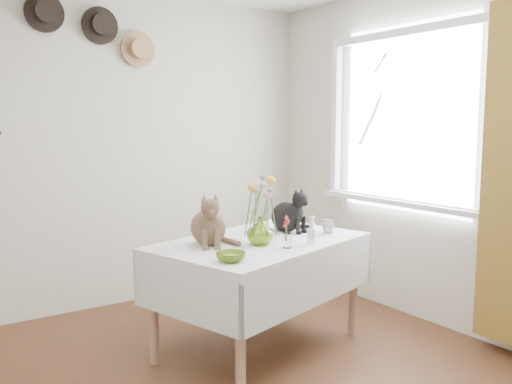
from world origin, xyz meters
TOP-DOWN VIEW (x-y plane):
  - room at (0.00, 0.00)m, footprint 4.08×4.58m
  - window at (1.97, 0.80)m, footprint 0.12×1.52m
  - dining_table at (0.68, 0.85)m, footprint 1.53×1.20m
  - tabby_cat at (0.35, 0.93)m, footprint 0.32×0.35m
  - black_cat at (1.00, 0.99)m, footprint 0.27×0.31m
  - flower_vase at (0.61, 0.75)m, footprint 0.24×0.24m
  - green_bowl at (0.24, 0.50)m, footprint 0.23×0.23m
  - drinking_glass at (1.20, 0.78)m, footprint 0.13×0.13m
  - candlestick at (0.88, 0.58)m, footprint 0.05×0.05m
  - berry_jar at (0.69, 0.59)m, footprint 0.06×0.06m
  - porcelain_figurine at (1.26, 1.01)m, footprint 0.04×0.04m
  - flower_bouquet at (0.61, 0.76)m, footprint 0.17×0.13m
  - wall_hats at (0.12, 2.19)m, footprint 0.98×0.09m

SIDE VIEW (x-z plane):
  - dining_table at x=0.68m, z-range 0.18..0.90m
  - green_bowl at x=0.24m, z-range 0.72..0.77m
  - porcelain_figurine at x=1.26m, z-range 0.71..0.80m
  - drinking_glass at x=1.20m, z-range 0.72..0.81m
  - candlestick at x=0.88m, z-range 0.69..0.87m
  - flower_vase at x=0.61m, z-range 0.72..0.90m
  - berry_jar at x=0.69m, z-range 0.71..0.93m
  - black_cat at x=1.00m, z-range 0.72..1.03m
  - tabby_cat at x=0.35m, z-range 0.72..1.06m
  - flower_bouquet at x=0.61m, z-range 0.86..1.26m
  - room at x=0.00m, z-range -0.04..2.54m
  - window at x=1.97m, z-range 0.74..2.06m
  - wall_hats at x=0.12m, z-range 1.93..2.41m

